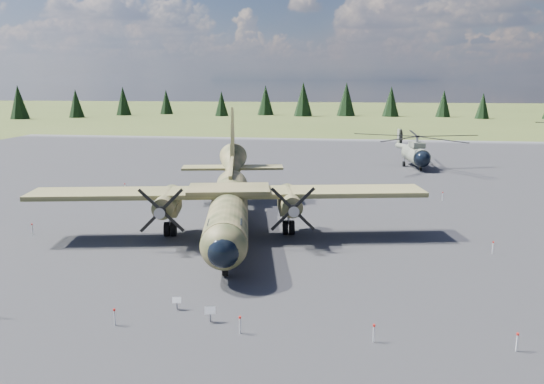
# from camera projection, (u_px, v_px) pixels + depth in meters

# --- Properties ---
(ground) EXTENTS (500.00, 500.00, 0.00)m
(ground) POSITION_uv_depth(u_px,v_px,m) (249.00, 244.00, 37.55)
(ground) COLOR #4E5827
(ground) RESTS_ON ground
(apron) EXTENTS (120.00, 120.00, 0.04)m
(apron) POSITION_uv_depth(u_px,v_px,m) (269.00, 210.00, 47.24)
(apron) COLOR #57575C
(apron) RESTS_ON ground
(transport_plane) EXTENTS (28.50, 25.63, 9.39)m
(transport_plane) POSITION_uv_depth(u_px,v_px,m) (229.00, 198.00, 39.56)
(transport_plane) COLOR #333C20
(transport_plane) RESTS_ON ground
(helicopter_near) EXTENTS (19.02, 21.00, 4.31)m
(helicopter_near) POSITION_uv_depth(u_px,v_px,m) (416.00, 145.00, 69.61)
(helicopter_near) COLOR gray
(helicopter_near) RESTS_ON ground
(info_placard_left) EXTENTS (0.45, 0.23, 0.68)m
(info_placard_left) POSITION_uv_depth(u_px,v_px,m) (177.00, 301.00, 26.61)
(info_placard_left) COLOR gray
(info_placard_left) RESTS_ON ground
(info_placard_right) EXTENTS (0.55, 0.34, 0.80)m
(info_placard_right) POSITION_uv_depth(u_px,v_px,m) (210.00, 312.00, 25.22)
(info_placard_right) COLOR gray
(info_placard_right) RESTS_ON ground
(barrier_fence) EXTENTS (33.12, 29.62, 0.85)m
(barrier_fence) POSITION_uv_depth(u_px,v_px,m) (243.00, 237.00, 37.43)
(barrier_fence) COLOR silver
(barrier_fence) RESTS_ON ground
(treeline) EXTENTS (303.52, 300.16, 11.00)m
(treeline) POSITION_uv_depth(u_px,v_px,m) (259.00, 173.00, 38.50)
(treeline) COLOR black
(treeline) RESTS_ON ground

